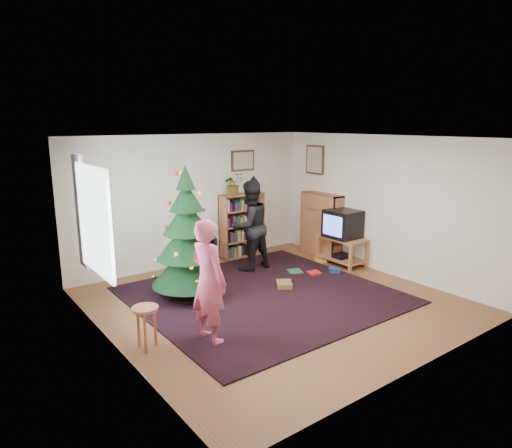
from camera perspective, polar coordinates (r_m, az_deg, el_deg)
floor at (r=7.19m, az=2.32°, el=-9.62°), size 5.00×5.00×0.00m
ceiling at (r=6.65m, az=2.51°, el=10.72°), size 5.00×5.00×0.00m
wall_back at (r=8.86m, az=-7.84°, el=2.97°), size 5.00×0.02×2.50m
wall_front at (r=5.18m, az=20.15°, el=-4.69°), size 5.00×0.02×2.50m
wall_left at (r=5.63m, az=-17.80°, el=-3.17°), size 0.02×5.00×2.50m
wall_right at (r=8.58m, az=15.50°, el=2.32°), size 0.02×5.00×2.50m
rug at (r=7.40m, az=0.84°, el=-8.85°), size 3.80×3.60×0.02m
window_pane at (r=6.13m, az=-19.55°, el=0.40°), size 0.04×1.20×1.40m
curtain at (r=6.81m, az=-21.00°, el=1.44°), size 0.06×0.35×1.60m
picture_back at (r=9.35m, az=-1.67°, el=7.92°), size 0.55×0.03×0.42m
picture_right at (r=9.64m, az=7.38°, el=7.97°), size 0.03×0.50×0.60m
christmas_tree at (r=7.16m, az=-8.54°, el=-2.47°), size 1.16×1.16×2.10m
bookshelf_back at (r=9.37m, az=-1.76°, el=-0.03°), size 0.95×0.30×1.30m
bookshelf_right at (r=9.47m, az=8.17°, el=-0.02°), size 0.30×0.95×1.30m
tv_stand at (r=9.00m, az=10.66°, el=-3.00°), size 0.51×0.93×0.55m
crt_tv at (r=8.88m, az=10.77°, el=0.03°), size 0.56×0.61×0.53m
armchair at (r=8.57m, az=-7.16°, el=-2.58°), size 0.63×0.64×0.90m
stool at (r=5.80m, az=-13.64°, el=-11.18°), size 0.32×0.32×0.54m
person_standing at (r=5.73m, az=-5.96°, el=-7.11°), size 0.46×0.63×1.59m
person_by_chair at (r=8.41m, az=-0.79°, el=-0.26°), size 0.84×0.67×1.68m
potted_plant at (r=9.11m, az=-2.83°, el=5.05°), size 0.42×0.37×0.44m
table_lamp at (r=9.39m, az=-0.29°, el=5.42°), size 0.26×0.26×0.35m
floor_clutter at (r=8.47m, az=6.78°, el=-5.90°), size 1.72×0.89×0.08m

